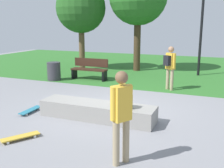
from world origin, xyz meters
TOP-DOWN VIEW (x-y plane):
  - ground_plane at (0.00, 0.00)m, footprint 28.00×28.00m
  - grass_lawn at (0.00, 8.19)m, footprint 26.60×11.61m
  - concrete_ledge at (-0.03, -0.95)m, footprint 3.02×0.72m
  - backpack_on_ledge at (0.79, -1.05)m, footprint 0.28×0.21m
  - skater_performing_trick at (1.34, -2.84)m, footprint 0.33×0.38m
  - skateboard_by_ledge at (-0.97, -2.73)m, footprint 0.60×0.78m
  - skateboard_spare at (-1.94, -1.19)m, footprint 0.22×0.80m
  - park_bench_near_path at (-2.48, 3.48)m, footprint 1.60×0.48m
  - tree_tall_oak at (-4.08, 5.72)m, footprint 2.55×2.55m
  - lamp_post at (1.84, 6.26)m, footprint 0.28×0.28m
  - trash_bin at (-3.84, 2.74)m, footprint 0.57×0.57m
  - pedestrian_with_backpack at (1.10, 2.86)m, footprint 0.44×0.45m

SIDE VIEW (x-z plane):
  - ground_plane at x=0.00m, z-range 0.00..0.00m
  - grass_lawn at x=0.00m, z-range 0.00..0.01m
  - skateboard_by_ledge at x=-0.97m, z-range 0.02..0.10m
  - skateboard_spare at x=-1.94m, z-range 0.02..0.10m
  - concrete_ledge at x=-0.03m, z-range 0.00..0.42m
  - trash_bin at x=-3.84m, z-range 0.00..0.78m
  - park_bench_near_path at x=-2.48m, z-range 0.03..0.94m
  - backpack_on_ledge at x=0.79m, z-range 0.42..0.74m
  - pedestrian_with_backpack at x=1.10m, z-range 0.15..1.76m
  - skater_performing_trick at x=1.34m, z-range 0.13..1.78m
  - lamp_post at x=1.84m, z-range 0.47..5.27m
  - tree_tall_oak at x=-4.08m, z-range 0.93..5.39m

